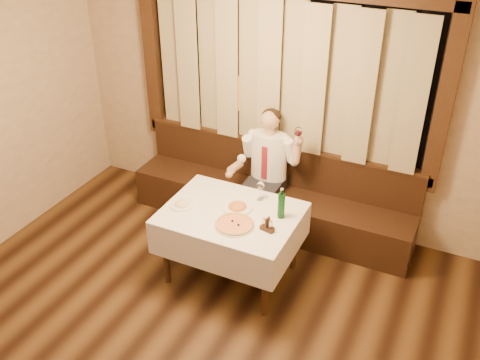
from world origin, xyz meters
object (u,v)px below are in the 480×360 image
at_px(dining_table, 231,221).
at_px(pizza, 235,224).
at_px(banquette, 271,199).
at_px(seated_man, 267,163).
at_px(green_bottle, 281,205).
at_px(pasta_red, 237,205).
at_px(cruet_caddy, 267,226).
at_px(pasta_cream, 182,202).

distance_m(dining_table, pizza, 0.25).
xyz_separation_m(banquette, seated_man, (-0.03, -0.09, 0.50)).
bearing_deg(pizza, green_bottle, 43.37).
xyz_separation_m(pizza, seated_man, (-0.16, 1.12, 0.04)).
bearing_deg(seated_man, green_bottle, -59.02).
relative_size(pasta_red, seated_man, 0.21).
relative_size(green_bottle, seated_man, 0.22).
bearing_deg(seated_man, pasta_red, -86.03).
bearing_deg(banquette, cruet_caddy, -69.76).
bearing_deg(green_bottle, cruet_caddy, -97.49).
relative_size(pizza, seated_man, 0.27).
distance_m(pizza, pasta_red, 0.29).
bearing_deg(pizza, dining_table, 125.00).
relative_size(pasta_red, cruet_caddy, 2.13).
distance_m(pizza, seated_man, 1.13).
relative_size(dining_table, cruet_caddy, 9.45).
relative_size(pasta_red, pasta_cream, 1.21).
height_order(pasta_red, seated_man, seated_man).
distance_m(banquette, pasta_red, 1.06).
distance_m(cruet_caddy, seated_man, 1.15).
bearing_deg(pasta_cream, pasta_red, 20.01).
height_order(banquette, green_bottle, green_bottle).
relative_size(pizza, pasta_cream, 1.58).
height_order(banquette, pizza, banquette).
height_order(cruet_caddy, seated_man, seated_man).
distance_m(pasta_cream, cruet_caddy, 0.90).
relative_size(pasta_red, green_bottle, 0.93).
height_order(pizza, pasta_red, pasta_red).
distance_m(dining_table, pasta_cream, 0.50).
height_order(dining_table, pizza, pizza).
bearing_deg(pizza, pasta_cream, 172.09).
bearing_deg(dining_table, pizza, -55.00).
xyz_separation_m(dining_table, pasta_cream, (-0.47, -0.10, 0.14)).
height_order(pasta_cream, seated_man, seated_man).
bearing_deg(pizza, cruet_caddy, 11.76).
relative_size(dining_table, green_bottle, 4.13).
xyz_separation_m(pizza, pasta_red, (-0.10, 0.27, 0.02)).
relative_size(cruet_caddy, seated_man, 0.10).
relative_size(pasta_cream, seated_man, 0.17).
height_order(pasta_red, cruet_caddy, cruet_caddy).
xyz_separation_m(green_bottle, cruet_caddy, (-0.03, -0.25, -0.08)).
xyz_separation_m(pasta_cream, seated_man, (0.44, 1.03, 0.02)).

